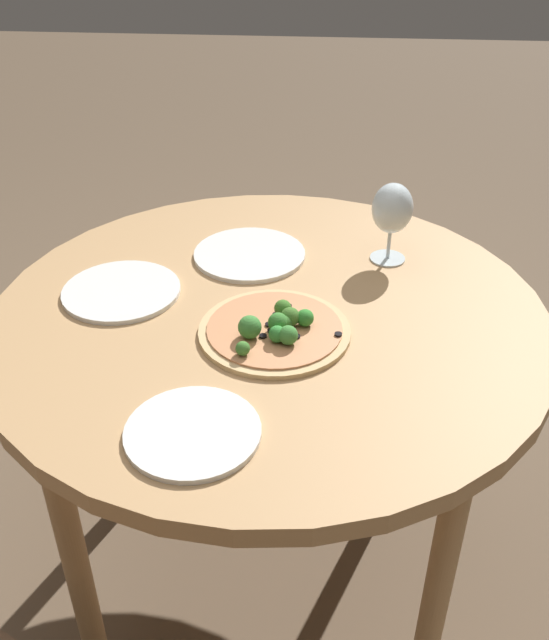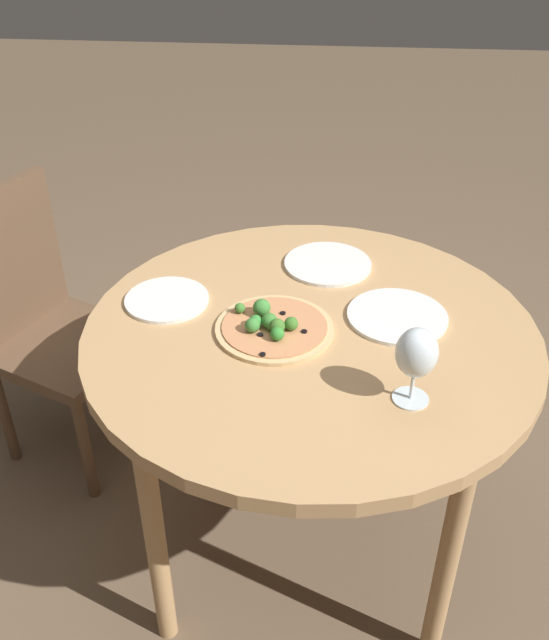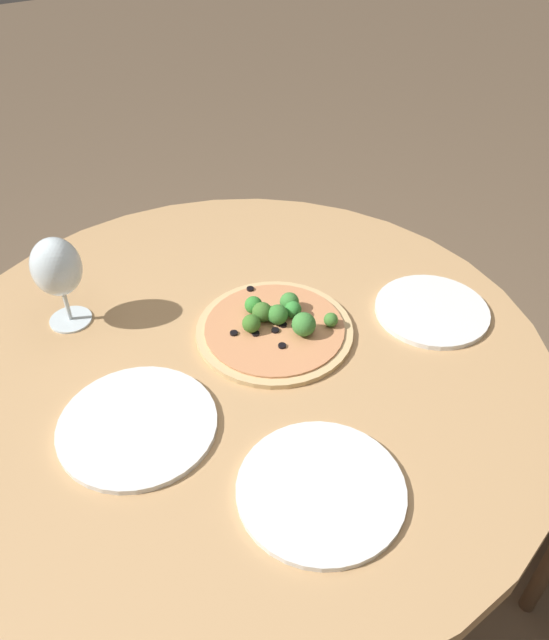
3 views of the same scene
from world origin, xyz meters
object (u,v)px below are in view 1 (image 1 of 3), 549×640
at_px(wine_glass, 392,210).
at_px(plate_far, 193,432).
at_px(pizza, 275,329).
at_px(plate_side, 121,291).
at_px(plate_near, 250,254).

distance_m(wine_glass, plate_far, 0.68).
height_order(pizza, plate_side, pizza).
xyz_separation_m(wine_glass, plate_near, (0.01, -0.30, -0.11)).
distance_m(pizza, plate_near, 0.31).
bearing_deg(plate_side, pizza, 69.31).
distance_m(wine_glass, plate_near, 0.32).
bearing_deg(plate_near, plate_side, -53.85).
bearing_deg(plate_near, wine_glass, 92.19).
distance_m(plate_far, plate_side, 0.46).
bearing_deg(pizza, plate_side, -110.69).
bearing_deg(wine_glass, plate_side, -70.96).
distance_m(pizza, wine_glass, 0.40).
distance_m(pizza, plate_far, 0.30).
xyz_separation_m(plate_near, plate_far, (0.58, -0.02, 0.00)).
bearing_deg(wine_glass, plate_far, -29.05).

